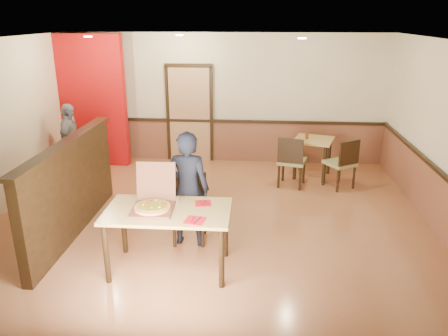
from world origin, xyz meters
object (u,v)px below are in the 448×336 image
at_px(side_chair_left, 291,160).
at_px(condiment, 307,135).
at_px(diner, 188,189).
at_px(side_chair_right, 343,162).
at_px(passerby, 71,141).
at_px(pizza_box, 153,204).
at_px(side_table, 313,148).
at_px(diner_chair, 190,204).
at_px(main_table, 168,218).

bearing_deg(side_chair_left, condiment, -103.11).
bearing_deg(diner, side_chair_right, -134.03).
bearing_deg(side_chair_right, condiment, -77.88).
bearing_deg(passerby, pizza_box, -146.86).
relative_size(side_chair_right, passerby, 0.64).
height_order(diner, passerby, diner).
bearing_deg(passerby, side_table, -88.99).
height_order(side_chair_right, diner, diner).
relative_size(diner, passerby, 1.10).
bearing_deg(diner_chair, condiment, 52.33).
xyz_separation_m(main_table, side_chair_right, (2.70, 3.04, -0.19)).
relative_size(diner_chair, condiment, 6.83).
distance_m(side_table, passerby, 4.86).
xyz_separation_m(pizza_box, condiment, (2.26, 3.67, -0.04)).
bearing_deg(passerby, main_table, -144.89).
distance_m(side_chair_left, condiment, 0.79).
height_order(pizza_box, condiment, pizza_box).
xyz_separation_m(diner_chair, diner, (0.00, -0.15, 0.30)).
bearing_deg(main_table, pizza_box, 178.48).
height_order(side_chair_left, diner, diner).
bearing_deg(passerby, side_chair_right, -96.02).
distance_m(diner, passerby, 3.74).
xyz_separation_m(side_chair_right, pizza_box, (-2.88, -3.04, 0.37)).
height_order(side_chair_right, condiment, side_chair_right).
relative_size(main_table, passerby, 1.04).
bearing_deg(diner, condiment, -119.55).
bearing_deg(side_chair_left, side_table, -112.68).
xyz_separation_m(main_table, passerby, (-2.63, 3.21, 0.03)).
distance_m(diner_chair, diner, 0.34).
height_order(side_chair_left, passerby, passerby).
relative_size(side_table, condiment, 6.39).
bearing_deg(pizza_box, diner_chair, 67.13).
distance_m(side_chair_left, diner, 2.84).
relative_size(side_chair_left, diner, 0.60).
relative_size(diner, condiment, 11.59).
distance_m(diner_chair, side_chair_left, 2.71).
distance_m(main_table, pizza_box, 0.26).
bearing_deg(diner, diner_chair, -84.76).
distance_m(diner_chair, passerby, 3.64).
height_order(diner_chair, side_table, diner_chair).
xyz_separation_m(main_table, condiment, (2.07, 3.67, 0.14)).
bearing_deg(passerby, diner_chair, -134.68).
xyz_separation_m(passerby, condiment, (4.70, 0.46, 0.11)).
xyz_separation_m(side_chair_right, passerby, (-5.33, 0.17, 0.23)).
xyz_separation_m(diner_chair, pizza_box, (-0.32, -0.84, 0.37)).
bearing_deg(side_table, passerby, -174.76).
xyz_separation_m(diner, condiment, (1.93, 2.97, 0.03)).
bearing_deg(side_chair_right, side_table, -84.12).
height_order(diner, condiment, diner).
bearing_deg(side_chair_right, passerby, -34.60).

